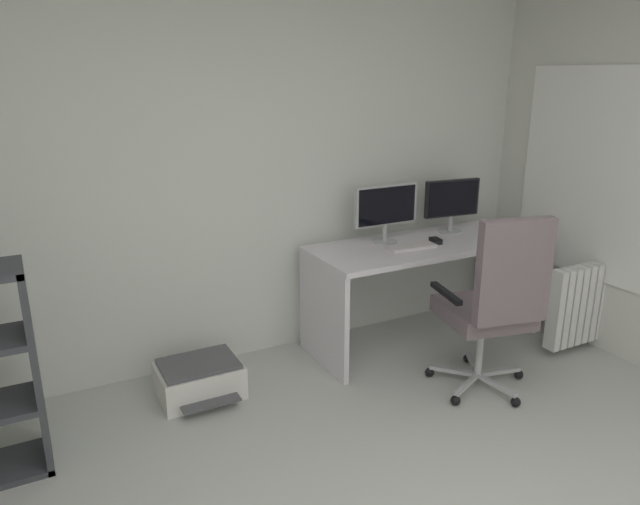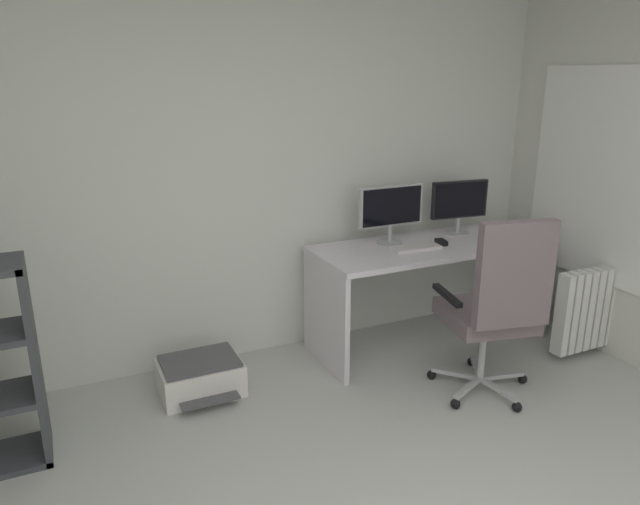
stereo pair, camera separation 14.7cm
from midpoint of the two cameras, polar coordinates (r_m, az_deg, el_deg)
The scene contains 11 objects.
wall_back at distance 3.82m, azimuth -8.83°, elevation 8.01°, with size 4.83×0.10×2.59m, color silver.
window_pane at distance 4.34m, azimuth 28.57°, elevation 6.19°, with size 0.01×1.43×1.36m, color white.
window_frame at distance 4.34m, azimuth 28.52°, elevation 6.19°, with size 0.02×1.51×1.44m, color white.
desk at distance 4.22m, azimuth 11.74°, elevation -1.56°, with size 1.69×0.66×0.75m.
monitor_main at distance 4.06m, azimuth 7.97°, elevation 4.25°, with size 0.49×0.18×0.41m.
monitor_secondary at distance 4.40m, azimuth 14.40°, elevation 4.77°, with size 0.44×0.18×0.40m.
keyboard at distance 4.00m, azimuth 10.38°, elevation 0.46°, with size 0.34×0.13×0.02m, color silver.
computer_mouse at distance 4.14m, azimuth 12.75°, elevation 0.98°, with size 0.06×0.10×0.03m, color black.
office_chair at distance 3.55m, azimuth 17.99°, elevation -4.77°, with size 0.63×0.63×1.14m.
printer at distance 3.71m, azimuth -10.46°, elevation -11.81°, with size 0.49×0.45×0.22m.
radiator at distance 4.49m, azimuth 26.26°, elevation -4.84°, with size 0.69×0.10×0.57m.
Camera 2 is at (-0.99, -0.92, 1.89)m, focal length 32.76 mm.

